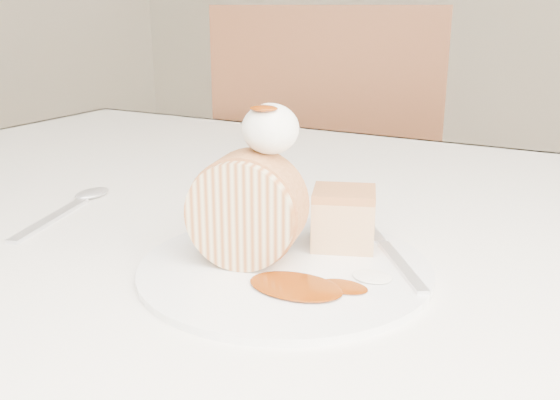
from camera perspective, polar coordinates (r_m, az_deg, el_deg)
The scene contains 10 objects.
table at distance 0.71m, azimuth 1.65°, elevation -8.14°, with size 1.40×0.90×0.75m.
chair_far at distance 1.42m, azimuth 4.35°, elevation 0.39°, with size 0.59×0.59×0.97m.
plate at distance 0.53m, azimuth 0.44°, elevation -6.26°, with size 0.25×0.25×0.01m, color white.
roulade_slice at distance 0.52m, azimuth -3.07°, elevation -0.92°, with size 0.09×0.09×0.05m, color #CABA8C.
cake_chunk at distance 0.56m, azimuth 5.82°, elevation -1.99°, with size 0.05×0.05×0.05m, color #B27143.
whipped_cream at distance 0.51m, azimuth -0.88°, elevation 6.53°, with size 0.05×0.05×0.04m, color white.
caramel_drizzle at distance 0.50m, azimuth -1.51°, elevation 8.97°, with size 0.02×0.02×0.01m, color #6D2704.
caramel_pool at distance 0.49m, azimuth 1.43°, elevation -7.87°, with size 0.08×0.05×0.00m, color #6D2704, non-canonical shape.
fork at distance 0.53m, azimuth 11.05°, elevation -5.91°, with size 0.02×0.15×0.00m, color silver.
spoon at distance 0.69m, azimuth -20.22°, elevation -1.67°, with size 0.03×0.17×0.00m, color silver.
Camera 1 is at (0.28, -0.37, 0.96)m, focal length 40.00 mm.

